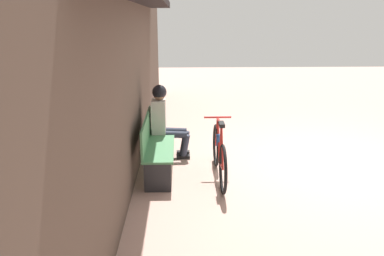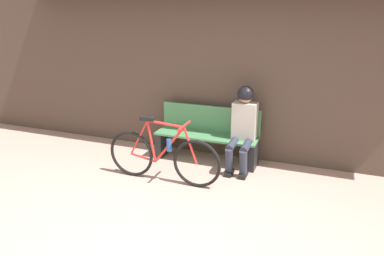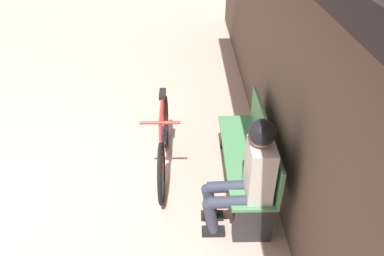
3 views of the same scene
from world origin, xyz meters
The scene contains 4 objects.
storefront_wall centered at (0.00, 2.92, 1.66)m, with size 12.00×0.56×3.20m.
park_bench_near centered at (-0.23, 2.60, 0.38)m, with size 1.55×0.42×0.82m.
bicycle centered at (-0.55, 1.68, 0.37)m, with size 1.62×0.40×0.89m.
person_seated centered at (0.34, 2.49, 0.69)m, with size 0.34×0.62×1.21m.
Camera 2 is at (1.45, -2.49, 2.29)m, focal length 35.00 mm.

